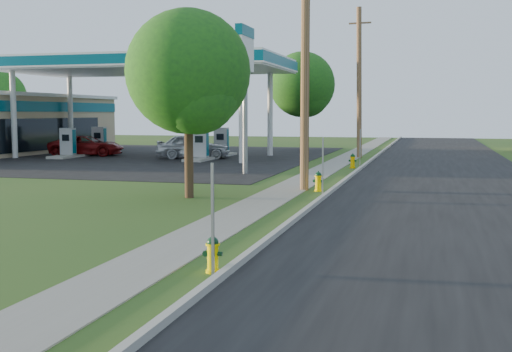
{
  "coord_description": "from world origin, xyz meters",
  "views": [
    {
      "loc": [
        3.93,
        -6.33,
        2.86
      ],
      "look_at": [
        0.0,
        8.0,
        1.4
      ],
      "focal_mm": 45.0,
      "sensor_mm": 36.0,
      "label": 1
    }
  ],
  "objects": [
    {
      "name": "hydrant_near",
      "position": [
        0.19,
        4.37,
        0.34
      ],
      "size": [
        0.35,
        0.32,
        0.69
      ],
      "color": "#FAE000",
      "rests_on": "ground"
    },
    {
      "name": "hydrant_mid",
      "position": [
        -0.04,
        16.77,
        0.37
      ],
      "size": [
        0.39,
        0.35,
        0.75
      ],
      "color": "#FFD100",
      "rests_on": "ground"
    },
    {
      "name": "car_red",
      "position": [
        -18.32,
        31.99,
        0.68
      ],
      "size": [
        5.24,
        3.25,
        1.35
      ],
      "primitive_type": "imported",
      "rotation": [
        0.0,
        0.0,
        1.79
      ],
      "color": "maroon",
      "rests_on": "ground"
    },
    {
      "name": "fuel_pump_se",
      "position": [
        -9.5,
        34.0,
        0.72
      ],
      "size": [
        1.2,
        3.2,
        1.9
      ],
      "color": "#A29F95",
      "rests_on": "ground"
    },
    {
      "name": "fuel_pump_sw",
      "position": [
        -18.5,
        34.0,
        0.72
      ],
      "size": [
        1.2,
        3.2,
        1.9
      ],
      "color": "#A29F95",
      "rests_on": "ground"
    },
    {
      "name": "road",
      "position": [
        4.5,
        10.0,
        0.01
      ],
      "size": [
        8.0,
        120.0,
        0.02
      ],
      "primitive_type": "cube",
      "color": "black",
      "rests_on": "ground"
    },
    {
      "name": "forecourt",
      "position": [
        -16.0,
        32.0,
        0.01
      ],
      "size": [
        26.0,
        28.0,
        0.02
      ],
      "primitive_type": "cube",
      "color": "black",
      "rests_on": "ground"
    },
    {
      "name": "hydrant_far",
      "position": [
        0.01,
        26.98,
        0.38
      ],
      "size": [
        0.41,
        0.36,
        0.78
      ],
      "color": "#FFB900",
      "rests_on": "ground"
    },
    {
      "name": "gas_canopy",
      "position": [
        -14.0,
        32.0,
        5.9
      ],
      "size": [
        18.18,
        9.18,
        6.4
      ],
      "color": "silver",
      "rests_on": "ground"
    },
    {
      "name": "utility_pole_mid",
      "position": [
        -0.6,
        17.0,
        4.95
      ],
      "size": [
        1.4,
        0.32,
        9.8
      ],
      "color": "brown",
      "rests_on": "ground"
    },
    {
      "name": "utility_pole_far",
      "position": [
        -0.6,
        35.0,
        4.8
      ],
      "size": [
        1.4,
        0.32,
        9.5
      ],
      "color": "brown",
      "rests_on": "ground"
    },
    {
      "name": "sign_post_far",
      "position": [
        0.25,
        28.2,
        1.0
      ],
      "size": [
        0.05,
        0.04,
        2.0
      ],
      "primitive_type": "cube",
      "color": "gray",
      "rests_on": "ground"
    },
    {
      "name": "sign_post_near",
      "position": [
        0.25,
        4.2,
        1.0
      ],
      "size": [
        0.05,
        0.04,
        2.0
      ],
      "primitive_type": "cube",
      "color": "gray",
      "rests_on": "ground"
    },
    {
      "name": "tree_lot",
      "position": [
        -5.45,
        41.36,
        4.8
      ],
      "size": [
        4.92,
        4.92,
        7.46
      ],
      "color": "#37291A",
      "rests_on": "ground"
    },
    {
      "name": "tree_back",
      "position": [
        -31.51,
        40.92,
        4.13
      ],
      "size": [
        4.23,
        4.23,
        6.41
      ],
      "color": "#37291A",
      "rests_on": "ground"
    },
    {
      "name": "tree_verge",
      "position": [
        -3.86,
        13.8,
        4.07
      ],
      "size": [
        4.17,
        4.17,
        6.32
      ],
      "color": "#37291A",
      "rests_on": "ground"
    },
    {
      "name": "sign_post_mid",
      "position": [
        0.25,
        16.0,
        1.0
      ],
      "size": [
        0.05,
        0.04,
        2.0
      ],
      "primitive_type": "cube",
      "color": "gray",
      "rests_on": "ground"
    },
    {
      "name": "sidewalk",
      "position": [
        -1.25,
        10.0,
        0.01
      ],
      "size": [
        1.5,
        120.0,
        0.03
      ],
      "primitive_type": "cube",
      "color": "gray",
      "rests_on": "ground"
    },
    {
      "name": "curb",
      "position": [
        0.5,
        10.0,
        0.07
      ],
      "size": [
        0.15,
        120.0,
        0.15
      ],
      "primitive_type": "cube",
      "color": "#A29F95",
      "rests_on": "ground"
    },
    {
      "name": "price_pylon",
      "position": [
        -4.5,
        22.5,
        5.43
      ],
      "size": [
        0.34,
        2.04,
        6.85
      ],
      "color": "gray",
      "rests_on": "ground"
    },
    {
      "name": "fuel_pump_ne",
      "position": [
        -9.5,
        30.0,
        0.72
      ],
      "size": [
        1.2,
        3.2,
        1.9
      ],
      "color": "#A29F95",
      "rests_on": "ground"
    },
    {
      "name": "fuel_pump_nw",
      "position": [
        -18.5,
        30.0,
        0.72
      ],
      "size": [
        1.2,
        3.2,
        1.9
      ],
      "color": "#A29F95",
      "rests_on": "ground"
    },
    {
      "name": "car_silver",
      "position": [
        -10.5,
        31.39,
        0.78
      ],
      "size": [
        4.91,
        3.04,
        1.56
      ],
      "primitive_type": "imported",
      "rotation": [
        0.0,
        0.0,
        1.85
      ],
      "color": "silver",
      "rests_on": "ground"
    }
  ]
}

